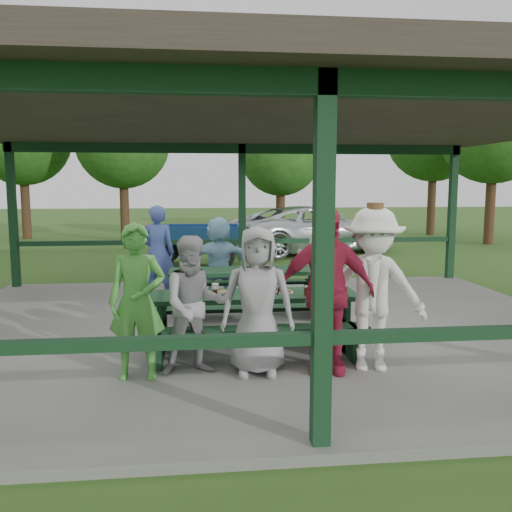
{
  "coord_description": "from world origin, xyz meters",
  "views": [
    {
      "loc": [
        -1.0,
        -7.98,
        2.23
      ],
      "look_at": [
        -0.15,
        -0.3,
        1.21
      ],
      "focal_mm": 38.0,
      "sensor_mm": 36.0,
      "label": 1
    }
  ],
  "objects": [
    {
      "name": "ground",
      "position": [
        0.0,
        0.0,
        0.0
      ],
      "size": [
        90.0,
        90.0,
        0.0
      ],
      "primitive_type": "plane",
      "color": "#30551A",
      "rests_on": "ground"
    },
    {
      "name": "concrete_slab",
      "position": [
        0.0,
        0.0,
        0.05
      ],
      "size": [
        10.0,
        8.0,
        0.1
      ],
      "primitive_type": "cube",
      "color": "slate",
      "rests_on": "ground"
    },
    {
      "name": "pavilion_structure",
      "position": [
        0.0,
        0.0,
        3.17
      ],
      "size": [
        10.6,
        8.6,
        3.24
      ],
      "color": "black",
      "rests_on": "concrete_slab"
    },
    {
      "name": "picnic_table_near",
      "position": [
        -0.29,
        -1.2,
        0.58
      ],
      "size": [
        2.68,
        1.39,
        0.75
      ],
      "color": "black",
      "rests_on": "concrete_slab"
    },
    {
      "name": "picnic_table_far",
      "position": [
        -0.16,
        0.8,
        0.57
      ],
      "size": [
        2.58,
        1.39,
        0.75
      ],
      "color": "black",
      "rests_on": "concrete_slab"
    },
    {
      "name": "table_setting",
      "position": [
        -0.24,
        -1.17,
        0.88
      ],
      "size": [
        2.24,
        0.45,
        0.1
      ],
      "color": "white",
      "rests_on": "picnic_table_near"
    },
    {
      "name": "contestant_green",
      "position": [
        -1.65,
        -2.07,
        0.96
      ],
      "size": [
        0.65,
        0.45,
        1.72
      ],
      "primitive_type": "imported",
      "rotation": [
        0.0,
        0.0,
        -0.06
      ],
      "color": "green",
      "rests_on": "concrete_slab"
    },
    {
      "name": "contestant_grey_left",
      "position": [
        -1.03,
        -1.98,
        0.89
      ],
      "size": [
        0.85,
        0.72,
        1.57
      ],
      "primitive_type": "imported",
      "rotation": [
        0.0,
        0.0,
        0.17
      ],
      "color": "gray",
      "rests_on": "concrete_slab"
    },
    {
      "name": "contestant_grey_mid",
      "position": [
        -0.33,
        -2.07,
        0.94
      ],
      "size": [
        0.87,
        0.61,
        1.68
      ],
      "primitive_type": "imported",
      "rotation": [
        0.0,
        0.0,
        -0.1
      ],
      "color": "gray",
      "rests_on": "concrete_slab"
    },
    {
      "name": "contestant_red",
      "position": [
        0.45,
        -2.08,
        1.04
      ],
      "size": [
        1.15,
        0.61,
        1.88
      ],
      "primitive_type": "imported",
      "rotation": [
        0.0,
        0.0,
        -0.14
      ],
      "color": "#A7203E",
      "rests_on": "concrete_slab"
    },
    {
      "name": "contestant_white_fedora",
      "position": [
        1.01,
        -2.06,
        1.04
      ],
      "size": [
        1.33,
        0.93,
        1.93
      ],
      "rotation": [
        0.0,
        0.0,
        -0.2
      ],
      "color": "white",
      "rests_on": "concrete_slab"
    },
    {
      "name": "spectator_lblue",
      "position": [
        -0.6,
        1.8,
        0.88
      ],
      "size": [
        1.52,
        0.82,
        1.57
      ],
      "primitive_type": "imported",
      "rotation": [
        0.0,
        0.0,
        3.4
      ],
      "color": "#93C6E4",
      "rests_on": "concrete_slab"
    },
    {
      "name": "spectator_blue",
      "position": [
        -1.72,
        2.1,
        0.98
      ],
      "size": [
        0.67,
        0.47,
        1.77
      ],
      "primitive_type": "imported",
      "rotation": [
        0.0,
        0.0,
        3.22
      ],
      "color": "#4055A8",
      "rests_on": "concrete_slab"
    },
    {
      "name": "spectator_grey",
      "position": [
        1.22,
        1.63,
        0.93
      ],
      "size": [
        0.91,
        0.76,
        1.66
      ],
      "primitive_type": "imported",
      "rotation": [
        0.0,
        0.0,
        2.96
      ],
      "color": "gray",
      "rests_on": "concrete_slab"
    },
    {
      "name": "pickup_truck",
      "position": [
        2.85,
        9.56,
        0.77
      ],
      "size": [
        6.07,
        4.2,
        1.54
      ],
      "primitive_type": "imported",
      "rotation": [
        0.0,
        0.0,
        1.9
      ],
      "color": "silver",
      "rests_on": "ground"
    },
    {
      "name": "farm_trailer",
      "position": [
        -1.07,
        7.07,
        0.6
      ],
      "size": [
        3.45,
        1.66,
        1.2
      ],
      "rotation": [
        0.0,
        0.0,
        -0.07
      ],
      "color": "navy",
      "rests_on": "ground"
    },
    {
      "name": "tree_far_left",
      "position": [
        -8.01,
        15.4,
        4.15
      ],
      "size": [
        3.92,
        3.92,
        6.12
      ],
      "color": "#332314",
      "rests_on": "ground"
    },
    {
      "name": "tree_left",
      "position": [
        -3.84,
        14.13,
        3.9
      ],
      "size": [
        3.69,
        3.69,
        5.77
      ],
      "color": "#332314",
      "rests_on": "ground"
    },
    {
      "name": "tree_mid",
      "position": [
        2.33,
        13.29,
        3.37
      ],
      "size": [
        3.19,
        3.19,
        4.98
      ],
      "color": "#332314",
      "rests_on": "ground"
    },
    {
      "name": "tree_right",
      "position": [
        9.98,
        11.31,
        4.27
      ],
      "size": [
        4.03,
        4.03,
        6.3
      ],
      "color": "#332314",
      "rests_on": "ground"
    },
    {
      "name": "tree_far_right",
      "position": [
        9.44,
        15.24,
        4.46
      ],
      "size": [
        4.21,
        4.21,
        6.58
      ],
      "color": "#332314",
      "rests_on": "ground"
    }
  ]
}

